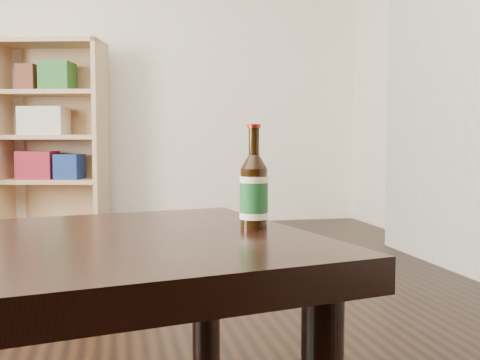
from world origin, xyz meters
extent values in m
cube|color=beige|center=(0.00, 3.01, 1.35)|extent=(5.00, 0.02, 2.70)
cube|color=silver|center=(2.35, 1.20, 1.35)|extent=(0.30, 1.20, 2.70)
cube|color=tan|center=(-0.23, 2.89, 0.68)|extent=(0.12, 0.33, 1.36)
cube|color=tan|center=(0.45, 2.71, 0.68)|extent=(0.12, 0.33, 1.36)
cube|color=tan|center=(0.11, 2.80, 1.35)|extent=(0.79, 0.51, 0.03)
cube|color=tan|center=(0.11, 2.80, 0.02)|extent=(0.79, 0.51, 0.03)
cube|color=tan|center=(0.14, 2.95, 0.68)|extent=(0.72, 0.22, 1.36)
cube|color=tan|center=(0.11, 2.80, 0.37)|extent=(0.73, 0.46, 0.03)
cube|color=tan|center=(0.11, 2.80, 0.68)|extent=(0.73, 0.46, 0.03)
cube|color=tan|center=(0.11, 2.80, 1.00)|extent=(0.73, 0.46, 0.03)
cube|color=maroon|center=(0.00, 2.81, 0.48)|extent=(0.30, 0.27, 0.20)
cube|color=navy|center=(0.22, 2.75, 0.47)|extent=(0.22, 0.25, 0.18)
cube|color=beige|center=(0.05, 2.79, 0.80)|extent=(0.36, 0.28, 0.20)
cube|color=#296A2A|center=(0.15, 2.77, 1.11)|extent=(0.26, 0.26, 0.20)
cube|color=brown|center=(-0.04, 2.82, 1.10)|extent=(0.17, 0.23, 0.18)
cylinder|color=black|center=(0.78, 0.01, 0.20)|extent=(0.09, 0.09, 0.41)
cylinder|color=black|center=(0.84, -0.28, 0.53)|extent=(0.06, 0.06, 0.13)
cylinder|color=#185324|center=(0.84, -0.28, 0.54)|extent=(0.06, 0.06, 0.08)
cylinder|color=beige|center=(0.84, -0.28, 0.57)|extent=(0.06, 0.06, 0.01)
cylinder|color=beige|center=(0.84, -0.28, 0.50)|extent=(0.06, 0.06, 0.01)
cone|color=black|center=(0.84, -0.28, 0.61)|extent=(0.06, 0.06, 0.03)
cylinder|color=black|center=(0.84, -0.28, 0.65)|extent=(0.02, 0.02, 0.06)
cylinder|color=maroon|center=(0.84, -0.28, 0.69)|extent=(0.03, 0.03, 0.01)
camera|label=1|loc=(0.56, -1.43, 0.66)|focal=42.00mm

